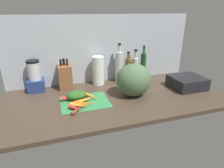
% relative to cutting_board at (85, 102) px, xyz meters
% --- Properties ---
extents(ground_plane, '(1.70, 0.80, 0.03)m').
position_rel_cutting_board_xyz_m(ground_plane, '(0.25, 0.03, -0.02)').
color(ground_plane, '#47382B').
extents(wall_back, '(1.70, 0.03, 0.60)m').
position_rel_cutting_board_xyz_m(wall_back, '(0.25, 0.41, 0.30)').
color(wall_back, '#ADB7C1').
rests_on(wall_back, ground_plane).
extents(cutting_board, '(0.35, 0.28, 0.01)m').
position_rel_cutting_board_xyz_m(cutting_board, '(0.00, 0.00, 0.00)').
color(cutting_board, '#338C4C').
rests_on(cutting_board, ground_plane).
extents(carrot_0, '(0.13, 0.07, 0.03)m').
position_rel_cutting_board_xyz_m(carrot_0, '(0.01, -0.00, 0.02)').
color(carrot_0, orange).
rests_on(carrot_0, cutting_board).
extents(carrot_1, '(0.10, 0.11, 0.03)m').
position_rel_cutting_board_xyz_m(carrot_1, '(-0.08, -0.11, 0.02)').
color(carrot_1, red).
rests_on(carrot_1, cutting_board).
extents(carrot_2, '(0.13, 0.13, 0.02)m').
position_rel_cutting_board_xyz_m(carrot_2, '(-0.06, -0.11, 0.01)').
color(carrot_2, red).
rests_on(carrot_2, cutting_board).
extents(carrot_3, '(0.17, 0.04, 0.03)m').
position_rel_cutting_board_xyz_m(carrot_3, '(-0.08, 0.06, 0.02)').
color(carrot_3, red).
rests_on(carrot_3, cutting_board).
extents(carrot_4, '(0.16, 0.10, 0.03)m').
position_rel_cutting_board_xyz_m(carrot_4, '(-0.01, -0.01, 0.02)').
color(carrot_4, orange).
rests_on(carrot_4, cutting_board).
extents(carrot_5, '(0.11, 0.08, 0.04)m').
position_rel_cutting_board_xyz_m(carrot_5, '(-0.06, -0.08, 0.02)').
color(carrot_5, orange).
rests_on(carrot_5, cutting_board).
extents(carrot_6, '(0.18, 0.07, 0.03)m').
position_rel_cutting_board_xyz_m(carrot_6, '(-0.02, -0.06, 0.02)').
color(carrot_6, orange).
rests_on(carrot_6, cutting_board).
extents(carrot_7, '(0.13, 0.16, 0.03)m').
position_rel_cutting_board_xyz_m(carrot_7, '(0.05, 0.04, 0.02)').
color(carrot_7, orange).
rests_on(carrot_7, cutting_board).
extents(carrot_8, '(0.14, 0.13, 0.02)m').
position_rel_cutting_board_xyz_m(carrot_8, '(-0.02, -0.00, 0.01)').
color(carrot_8, '#B2264C').
rests_on(carrot_8, cutting_board).
extents(carrot_9, '(0.11, 0.07, 0.03)m').
position_rel_cutting_board_xyz_m(carrot_9, '(-0.03, -0.08, 0.02)').
color(carrot_9, orange).
rests_on(carrot_9, cutting_board).
extents(carrot_greens_pile, '(0.15, 0.11, 0.06)m').
position_rel_cutting_board_xyz_m(carrot_greens_pile, '(-0.05, 0.06, 0.04)').
color(carrot_greens_pile, '#2D6023').
rests_on(carrot_greens_pile, cutting_board).
extents(winter_squash, '(0.27, 0.25, 0.26)m').
position_rel_cutting_board_xyz_m(winter_squash, '(0.39, 0.01, 0.12)').
color(winter_squash, '#4C6B47').
rests_on(winter_squash, ground_plane).
extents(knife_block, '(0.11, 0.17, 0.26)m').
position_rel_cutting_board_xyz_m(knife_block, '(-0.11, 0.34, 0.10)').
color(knife_block, brown).
rests_on(knife_block, ground_plane).
extents(blender_appliance, '(0.13, 0.13, 0.26)m').
position_rel_cutting_board_xyz_m(blender_appliance, '(-0.35, 0.34, 0.11)').
color(blender_appliance, navy).
rests_on(blender_appliance, ground_plane).
extents(paper_towel_roll, '(0.10, 0.10, 0.26)m').
position_rel_cutting_board_xyz_m(paper_towel_roll, '(0.18, 0.32, 0.12)').
color(paper_towel_roll, white).
rests_on(paper_towel_roll, ground_plane).
extents(bottle_0, '(0.07, 0.07, 0.36)m').
position_rel_cutting_board_xyz_m(bottle_0, '(0.38, 0.33, 0.14)').
color(bottle_0, silver).
rests_on(bottle_0, ground_plane).
extents(bottle_1, '(0.06, 0.06, 0.28)m').
position_rel_cutting_board_xyz_m(bottle_1, '(0.47, 0.33, 0.11)').
color(bottle_1, brown).
rests_on(bottle_1, ground_plane).
extents(bottle_2, '(0.06, 0.06, 0.29)m').
position_rel_cutting_board_xyz_m(bottle_2, '(0.55, 0.34, 0.11)').
color(bottle_2, silver).
rests_on(bottle_2, ground_plane).
extents(bottle_3, '(0.05, 0.05, 0.32)m').
position_rel_cutting_board_xyz_m(bottle_3, '(0.63, 0.33, 0.13)').
color(bottle_3, '#19421E').
rests_on(bottle_3, ground_plane).
extents(dish_rack, '(0.27, 0.25, 0.10)m').
position_rel_cutting_board_xyz_m(dish_rack, '(0.90, 0.01, 0.05)').
color(dish_rack, black).
rests_on(dish_rack, ground_plane).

